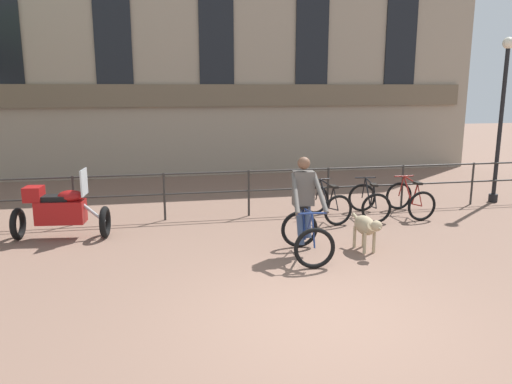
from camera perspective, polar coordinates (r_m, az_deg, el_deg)
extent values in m
plane|color=#7A5B4C|center=(6.61, 7.81, -13.97)|extent=(60.00, 60.00, 0.00)
cylinder|color=#2D2B28|center=(11.18, -20.07, -0.92)|extent=(0.05, 0.05, 1.05)
cylinder|color=#2D2B28|center=(11.05, -10.43, -0.53)|extent=(0.05, 0.05, 1.05)
cylinder|color=#2D2B28|center=(11.23, -0.83, -0.13)|extent=(0.05, 0.05, 1.05)
cylinder|color=#2D2B28|center=(11.72, 8.22, 0.25)|extent=(0.05, 0.05, 1.05)
cylinder|color=#2D2B28|center=(12.47, 16.37, 0.59)|extent=(0.05, 0.05, 1.05)
cylinder|color=#2D2B28|center=(13.44, 23.47, 0.88)|extent=(0.05, 0.05, 1.05)
cylinder|color=#2D2B28|center=(11.14, -0.84, 2.36)|extent=(15.00, 0.04, 0.04)
cylinder|color=#2D2B28|center=(11.22, -0.83, 0.13)|extent=(15.00, 0.04, 0.04)
cube|color=gray|center=(16.77, -4.69, 16.33)|extent=(18.00, 0.60, 8.33)
cube|color=brown|center=(16.36, -4.44, 10.96)|extent=(17.10, 0.12, 0.70)
cube|color=black|center=(16.90, -27.26, 16.48)|extent=(1.10, 0.06, 4.66)
cube|color=black|center=(16.39, -16.10, 17.48)|extent=(1.10, 0.06, 4.66)
cube|color=black|center=(16.48, -4.57, 17.86)|extent=(1.10, 0.06, 4.66)
cube|color=black|center=(17.15, 6.45, 17.59)|extent=(1.10, 0.06, 4.66)
cube|color=black|center=(18.35, 16.28, 16.83)|extent=(1.10, 0.06, 4.66)
torus|color=black|center=(8.09, 6.71, -6.41)|extent=(0.68, 0.11, 0.68)
torus|color=black|center=(9.11, 4.98, -4.26)|extent=(0.68, 0.11, 0.68)
cylinder|color=navy|center=(8.42, 6.02, -3.96)|extent=(0.07, 0.49, 0.60)
cylinder|color=navy|center=(8.73, 5.50, -3.59)|extent=(0.05, 0.23, 0.52)
cylinder|color=navy|center=(8.44, 5.90, -2.12)|extent=(0.08, 0.66, 0.10)
cylinder|color=navy|center=(8.91, 5.29, -4.81)|extent=(0.06, 0.44, 0.08)
cylinder|color=navy|center=(8.93, 5.18, -3.06)|extent=(0.04, 0.27, 0.47)
cylinder|color=navy|center=(8.10, 6.58, -4.42)|extent=(0.04, 0.23, 0.54)
cylinder|color=navy|center=(8.13, 6.45, -2.44)|extent=(0.48, 0.06, 0.03)
cube|color=black|center=(8.76, 5.39, -1.69)|extent=(0.13, 0.25, 0.05)
cube|color=#56514C|center=(8.69, 5.43, 0.43)|extent=(0.37, 0.24, 0.60)
sphere|color=brown|center=(8.61, 5.49, 3.30)|extent=(0.22, 0.22, 0.22)
cylinder|color=#56514C|center=(8.33, 4.54, -0.15)|extent=(0.19, 0.72, 0.60)
cylinder|color=#56514C|center=(8.43, 7.33, -0.07)|extent=(0.10, 0.72, 0.60)
cylinder|color=#384766|center=(8.73, 5.05, -3.78)|extent=(0.12, 0.31, 0.69)
cylinder|color=#384766|center=(8.74, 5.95, -3.36)|extent=(0.16, 0.32, 0.58)
ellipsoid|color=tan|center=(9.09, 12.32, -3.73)|extent=(0.34, 0.60, 0.34)
cylinder|color=tan|center=(8.90, 13.05, -3.94)|extent=(0.20, 0.20, 0.19)
sphere|color=tan|center=(8.74, 13.61, -3.79)|extent=(0.19, 0.19, 0.19)
cone|color=tan|center=(8.68, 13.89, -4.04)|extent=(0.12, 0.12, 0.10)
cylinder|color=tan|center=(9.36, 11.31, -2.80)|extent=(0.08, 0.20, 0.12)
cylinder|color=tan|center=(8.97, 12.31, -5.71)|extent=(0.06, 0.06, 0.40)
cylinder|color=tan|center=(9.06, 13.33, -5.58)|extent=(0.06, 0.06, 0.40)
cylinder|color=tan|center=(9.27, 11.20, -5.07)|extent=(0.06, 0.06, 0.40)
cylinder|color=tan|center=(9.36, 12.20, -4.95)|extent=(0.06, 0.06, 0.40)
torus|color=black|center=(10.10, -16.87, -3.30)|extent=(0.19, 0.63, 0.62)
torus|color=black|center=(10.56, -25.56, -3.31)|extent=(0.19, 0.63, 0.62)
cube|color=maroon|center=(10.25, -21.40, -2.12)|extent=(0.94, 0.50, 0.44)
ellipsoid|color=maroon|center=(10.13, -20.44, -0.47)|extent=(0.51, 0.37, 0.24)
cube|color=black|center=(10.22, -22.12, -0.66)|extent=(0.59, 0.36, 0.10)
cylinder|color=#B2B2B7|center=(10.10, -18.07, -2.29)|extent=(0.46, 0.11, 0.41)
cube|color=silver|center=(10.01, -19.07, 1.07)|extent=(0.08, 0.44, 0.50)
cube|color=maroon|center=(10.32, -24.06, -0.20)|extent=(0.36, 0.39, 0.28)
torus|color=black|center=(11.53, 6.85, -0.89)|extent=(0.66, 0.15, 0.66)
torus|color=black|center=(10.63, 9.37, -2.07)|extent=(0.66, 0.15, 0.66)
cylinder|color=black|center=(11.12, 7.82, -0.17)|extent=(0.10, 0.47, 0.58)
cylinder|color=black|center=(10.86, 8.58, -0.67)|extent=(0.06, 0.22, 0.51)
cylinder|color=black|center=(10.99, 8.08, 0.99)|extent=(0.12, 0.63, 0.10)
cylinder|color=black|center=(10.81, 8.83, -1.95)|extent=(0.09, 0.42, 0.07)
cylinder|color=black|center=(10.67, 9.11, -0.77)|extent=(0.06, 0.25, 0.46)
cylinder|color=black|center=(11.39, 7.09, 0.26)|extent=(0.06, 0.21, 0.52)
cylinder|color=black|center=(11.26, 7.34, 1.45)|extent=(0.48, 0.10, 0.03)
cube|color=black|center=(10.72, 8.86, 0.62)|extent=(0.15, 0.25, 0.05)
torus|color=black|center=(11.93, 12.02, -0.63)|extent=(0.66, 0.14, 0.66)
torus|color=black|center=(10.96, 13.59, -1.83)|extent=(0.66, 0.14, 0.66)
cylinder|color=black|center=(11.50, 12.65, 0.05)|extent=(0.09, 0.47, 0.58)
cylinder|color=black|center=(11.21, 13.12, -0.45)|extent=(0.06, 0.22, 0.51)
cylinder|color=black|center=(11.36, 12.85, 1.17)|extent=(0.11, 0.63, 0.10)
cylinder|color=black|center=(11.16, 13.25, -1.69)|extent=(0.07, 0.42, 0.07)
cylinder|color=black|center=(11.01, 13.46, -0.56)|extent=(0.05, 0.25, 0.46)
cylinder|color=black|center=(11.79, 12.21, 0.48)|extent=(0.05, 0.21, 0.52)
cylinder|color=black|center=(11.65, 12.40, 1.62)|extent=(0.48, 0.08, 0.03)
cube|color=black|center=(11.07, 13.33, 0.80)|extent=(0.15, 0.25, 0.05)
torus|color=black|center=(12.33, 16.00, -0.43)|extent=(0.66, 0.06, 0.66)
torus|color=black|center=(11.44, 18.41, -1.53)|extent=(0.66, 0.06, 0.66)
cylinder|color=maroon|center=(11.93, 16.97, 0.24)|extent=(0.03, 0.47, 0.58)
cylinder|color=maroon|center=(11.67, 17.69, -0.23)|extent=(0.03, 0.22, 0.51)
cylinder|color=maroon|center=(11.81, 17.26, 1.32)|extent=(0.03, 0.63, 0.10)
cylinder|color=maroon|center=(11.62, 17.89, -1.42)|extent=(0.03, 0.42, 0.07)
cylinder|color=maroon|center=(11.49, 18.20, -0.32)|extent=(0.02, 0.25, 0.46)
cylinder|color=maroon|center=(12.20, 16.28, 0.65)|extent=(0.03, 0.21, 0.52)
cylinder|color=maroon|center=(12.07, 16.55, 1.75)|extent=(0.48, 0.03, 0.03)
cube|color=black|center=(11.54, 18.00, 0.97)|extent=(0.12, 0.24, 0.05)
cylinder|color=black|center=(14.05, 25.46, -0.62)|extent=(0.22, 0.22, 0.20)
cylinder|color=black|center=(13.81, 26.12, 6.66)|extent=(0.10, 0.10, 3.78)
sphere|color=silver|center=(13.81, 26.91, 14.95)|extent=(0.28, 0.28, 0.28)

